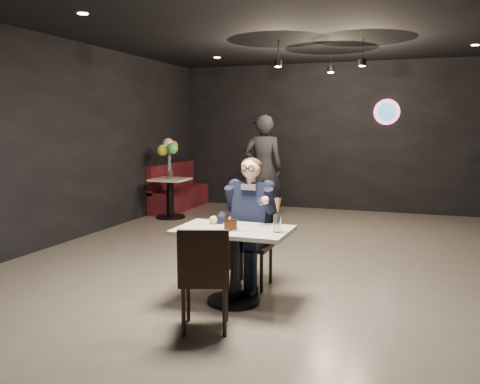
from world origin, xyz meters
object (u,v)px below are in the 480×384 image
at_px(chair_near, 205,277).
at_px(balloon_vase, 170,174).
at_px(booth_bench, 180,186).
at_px(side_table, 170,197).
at_px(main_table, 234,266).
at_px(chair_far, 251,245).
at_px(sundae_glass, 277,223).
at_px(seated_man, 251,221).
at_px(passerby, 263,169).

distance_m(chair_near, balloon_vase, 5.39).
bearing_deg(booth_bench, chair_near, -61.61).
bearing_deg(side_table, main_table, -55.16).
relative_size(chair_far, balloon_vase, 6.09).
relative_size(sundae_glass, balloon_vase, 1.11).
distance_m(chair_near, seated_man, 1.27).
bearing_deg(side_table, booth_bench, 106.70).
height_order(chair_far, balloon_vase, chair_far).
bearing_deg(sundae_glass, side_table, 128.79).
height_order(main_table, chair_near, chair_near).
xyz_separation_m(chair_near, seated_man, (-0.00, 1.24, 0.26)).
xyz_separation_m(main_table, booth_bench, (-3.04, 4.93, 0.10)).
bearing_deg(chair_near, booth_bench, 99.36).
height_order(chair_near, passerby, passerby).
distance_m(main_table, passerby, 4.38).
xyz_separation_m(chair_far, seated_man, (-0.00, 0.00, 0.26)).
bearing_deg(chair_near, passerby, 82.51).
height_order(side_table, balloon_vase, balloon_vase).
distance_m(main_table, chair_far, 0.56).
height_order(main_table, side_table, side_table).
distance_m(main_table, side_table, 4.79).
relative_size(seated_man, passerby, 0.75).
bearing_deg(chair_near, main_table, 70.97).
xyz_separation_m(booth_bench, side_table, (0.30, -1.00, -0.08)).
bearing_deg(side_table, passerby, 9.39).
bearing_deg(balloon_vase, seated_man, -51.02).
relative_size(chair_far, chair_near, 1.00).
bearing_deg(sundae_glass, chair_far, 127.62).
distance_m(chair_near, booth_bench, 6.39).
distance_m(chair_far, chair_near, 1.24).
bearing_deg(chair_far, booth_bench, 124.73).
xyz_separation_m(chair_near, passerby, (-1.00, 4.91, 0.50)).
bearing_deg(side_table, chair_far, -51.02).
height_order(chair_near, balloon_vase, chair_near).
bearing_deg(passerby, side_table, -8.67).
bearing_deg(booth_bench, passerby, -19.29).
bearing_deg(chair_far, balloon_vase, 128.98).
relative_size(chair_far, sundae_glass, 5.50).
bearing_deg(main_table, chair_near, -90.00).
xyz_separation_m(chair_far, side_table, (-2.74, 3.38, -0.07)).
relative_size(main_table, sundae_glass, 6.58).
bearing_deg(balloon_vase, passerby, 9.39).
bearing_deg(booth_bench, seated_man, -55.27).
height_order(chair_far, booth_bench, booth_bench).
relative_size(main_table, side_table, 1.39).
distance_m(booth_bench, side_table, 1.05).
xyz_separation_m(chair_near, sundae_glass, (0.45, 0.66, 0.37)).
xyz_separation_m(main_table, sundae_glass, (0.45, -0.03, 0.46)).
distance_m(seated_man, passerby, 3.81).
relative_size(seated_man, side_table, 1.83).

